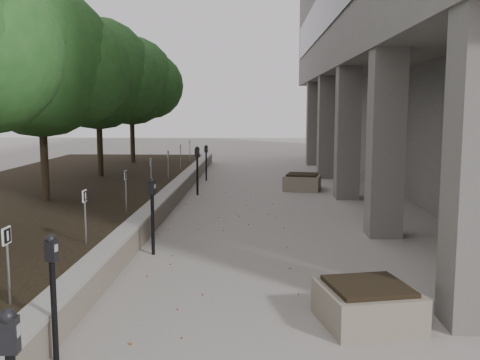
# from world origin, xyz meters

# --- Properties ---
(ground) EXTENTS (90.00, 90.00, 0.00)m
(ground) POSITION_xyz_m (0.00, 0.00, 0.00)
(ground) COLOR gray
(ground) RESTS_ON ground
(retaining_wall) EXTENTS (0.39, 26.00, 0.50)m
(retaining_wall) POSITION_xyz_m (-1.82, 9.00, 0.25)
(retaining_wall) COLOR gray
(retaining_wall) RESTS_ON ground
(planting_bed) EXTENTS (7.00, 26.00, 0.40)m
(planting_bed) POSITION_xyz_m (-5.50, 9.00, 0.20)
(planting_bed) COLOR black
(planting_bed) RESTS_ON ground
(crabapple_tree_3) EXTENTS (4.60, 4.00, 5.44)m
(crabapple_tree_3) POSITION_xyz_m (-4.80, 8.00, 3.12)
(crabapple_tree_3) COLOR #21531F
(crabapple_tree_3) RESTS_ON planting_bed
(crabapple_tree_4) EXTENTS (4.60, 4.00, 5.44)m
(crabapple_tree_4) POSITION_xyz_m (-4.80, 13.00, 3.12)
(crabapple_tree_4) COLOR #21531F
(crabapple_tree_4) RESTS_ON planting_bed
(crabapple_tree_5) EXTENTS (4.60, 4.00, 5.44)m
(crabapple_tree_5) POSITION_xyz_m (-4.80, 18.00, 3.12)
(crabapple_tree_5) COLOR #21531F
(crabapple_tree_5) RESTS_ON planting_bed
(parking_sign_2) EXTENTS (0.04, 0.22, 0.96)m
(parking_sign_2) POSITION_xyz_m (-2.35, 0.50, 0.88)
(parking_sign_2) COLOR black
(parking_sign_2) RESTS_ON planting_bed
(parking_sign_3) EXTENTS (0.04, 0.22, 0.96)m
(parking_sign_3) POSITION_xyz_m (-2.35, 3.50, 0.88)
(parking_sign_3) COLOR black
(parking_sign_3) RESTS_ON planting_bed
(parking_sign_4) EXTENTS (0.04, 0.22, 0.96)m
(parking_sign_4) POSITION_xyz_m (-2.35, 6.50, 0.88)
(parking_sign_4) COLOR black
(parking_sign_4) RESTS_ON planting_bed
(parking_sign_5) EXTENTS (0.04, 0.22, 0.96)m
(parking_sign_5) POSITION_xyz_m (-2.35, 9.50, 0.88)
(parking_sign_5) COLOR black
(parking_sign_5) RESTS_ON planting_bed
(parking_sign_6) EXTENTS (0.04, 0.22, 0.96)m
(parking_sign_6) POSITION_xyz_m (-2.35, 12.50, 0.88)
(parking_sign_6) COLOR black
(parking_sign_6) RESTS_ON planting_bed
(parking_sign_7) EXTENTS (0.04, 0.22, 0.96)m
(parking_sign_7) POSITION_xyz_m (-2.35, 15.50, 0.88)
(parking_sign_7) COLOR black
(parking_sign_7) RESTS_ON planting_bed
(parking_sign_8) EXTENTS (0.04, 0.22, 0.96)m
(parking_sign_8) POSITION_xyz_m (-2.35, 18.50, 0.88)
(parking_sign_8) COLOR black
(parking_sign_8) RESTS_ON planting_bed
(parking_meter_2) EXTENTS (0.17, 0.14, 1.43)m
(parking_meter_2) POSITION_xyz_m (-1.55, -0.17, 0.72)
(parking_meter_2) COLOR black
(parking_meter_2) RESTS_ON ground
(parking_meter_3) EXTENTS (0.17, 0.14, 1.47)m
(parking_meter_3) POSITION_xyz_m (-1.32, 4.29, 0.73)
(parking_meter_3) COLOR black
(parking_meter_3) RESTS_ON ground
(parking_meter_4) EXTENTS (0.18, 0.16, 1.56)m
(parking_meter_4) POSITION_xyz_m (-1.25, 11.43, 0.78)
(parking_meter_4) COLOR black
(parking_meter_4) RESTS_ON ground
(parking_meter_5) EXTENTS (0.16, 0.13, 1.37)m
(parking_meter_5) POSITION_xyz_m (-1.29, 14.94, 0.69)
(parking_meter_5) COLOR black
(parking_meter_5) RESTS_ON ground
(planter_front) EXTENTS (1.37, 1.37, 0.54)m
(planter_front) POSITION_xyz_m (2.08, 1.00, 0.27)
(planter_front) COLOR gray
(planter_front) RESTS_ON ground
(planter_back) EXTENTS (1.40, 1.40, 0.55)m
(planter_back) POSITION_xyz_m (2.19, 12.71, 0.28)
(planter_back) COLOR gray
(planter_back) RESTS_ON ground
(berry_scatter) EXTENTS (3.30, 14.10, 0.02)m
(berry_scatter) POSITION_xyz_m (-0.10, 5.00, 0.01)
(berry_scatter) COLOR maroon
(berry_scatter) RESTS_ON ground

